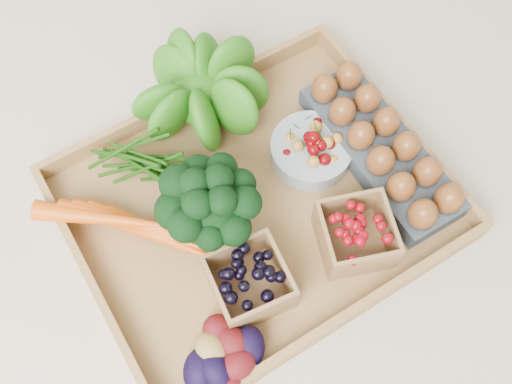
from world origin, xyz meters
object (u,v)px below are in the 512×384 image
tray (256,206)px  cherry_bowl (311,150)px  egg_carton (380,151)px  broccoli (212,216)px

tray → cherry_bowl: size_ratio=4.19×
cherry_bowl → egg_carton: 0.11m
cherry_bowl → tray: bearing=-166.8°
tray → cherry_bowl: bearing=13.2°
tray → broccoli: broccoli is taller
broccoli → tray: bearing=3.3°
broccoli → cherry_bowl: broccoli is taller
tray → cherry_bowl: 0.13m
egg_carton → broccoli: bearing=175.7°
cherry_bowl → broccoli: bearing=-170.6°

